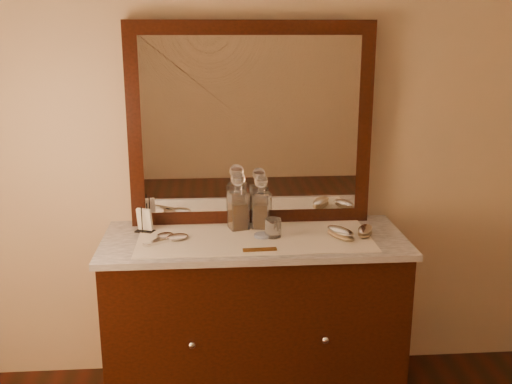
# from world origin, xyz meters

# --- Properties ---
(room_shell) EXTENTS (8.50, 9.00, 2.80)m
(room_shell) POSITION_xyz_m (0.00, 0.00, 1.40)
(room_shell) COLOR black
(room_shell) RESTS_ON ground
(dresser_cabinet) EXTENTS (1.40, 0.55, 0.82)m
(dresser_cabinet) POSITION_xyz_m (0.00, 1.96, 0.41)
(dresser_cabinet) COLOR black
(dresser_cabinet) RESTS_ON floor
(knob_left) EXTENTS (0.04, 0.04, 0.04)m
(knob_left) POSITION_xyz_m (-0.30, 1.67, 0.45)
(knob_left) COLOR silver
(knob_left) RESTS_ON dresser_cabinet
(knob_right) EXTENTS (0.04, 0.04, 0.04)m
(knob_right) POSITION_xyz_m (0.30, 1.67, 0.45)
(knob_right) COLOR silver
(knob_right) RESTS_ON dresser_cabinet
(marble_top) EXTENTS (1.44, 0.59, 0.03)m
(marble_top) POSITION_xyz_m (0.00, 1.96, 0.83)
(marble_top) COLOR white
(marble_top) RESTS_ON dresser_cabinet
(mirror_frame) EXTENTS (1.20, 0.08, 1.00)m
(mirror_frame) POSITION_xyz_m (0.00, 2.20, 1.35)
(mirror_frame) COLOR black
(mirror_frame) RESTS_ON marble_top
(mirror_glass) EXTENTS (1.06, 0.01, 0.86)m
(mirror_glass) POSITION_xyz_m (0.00, 2.17, 1.35)
(mirror_glass) COLOR white
(mirror_glass) RESTS_ON marble_top
(lace_runner) EXTENTS (1.10, 0.45, 0.00)m
(lace_runner) POSITION_xyz_m (0.00, 1.94, 0.85)
(lace_runner) COLOR silver
(lace_runner) RESTS_ON marble_top
(pin_dish) EXTENTS (0.09, 0.09, 0.01)m
(pin_dish) POSITION_xyz_m (0.04, 1.94, 0.86)
(pin_dish) COLOR white
(pin_dish) RESTS_ON lace_runner
(comb) EXTENTS (0.15, 0.04, 0.01)m
(comb) POSITION_xyz_m (0.01, 1.77, 0.86)
(comb) COLOR brown
(comb) RESTS_ON lace_runner
(napkin_rack) EXTENTS (0.10, 0.09, 0.14)m
(napkin_rack) POSITION_xyz_m (-0.53, 2.07, 0.90)
(napkin_rack) COLOR black
(napkin_rack) RESTS_ON marble_top
(decanter_left) EXTENTS (0.11, 0.11, 0.29)m
(decanter_left) POSITION_xyz_m (-0.07, 2.08, 0.97)
(decanter_left) COLOR brown
(decanter_left) RESTS_ON lace_runner
(decanter_right) EXTENTS (0.10, 0.10, 0.27)m
(decanter_right) POSITION_xyz_m (0.04, 2.09, 0.96)
(decanter_right) COLOR brown
(decanter_right) RESTS_ON lace_runner
(brush_near) EXTENTS (0.15, 0.19, 0.05)m
(brush_near) POSITION_xyz_m (0.40, 1.90, 0.88)
(brush_near) COLOR #8E7757
(brush_near) RESTS_ON lace_runner
(brush_far) EXTENTS (0.12, 0.16, 0.04)m
(brush_far) POSITION_xyz_m (0.53, 1.94, 0.87)
(brush_far) COLOR #8E7757
(brush_far) RESTS_ON lace_runner
(hand_mirror_outer) EXTENTS (0.14, 0.19, 0.02)m
(hand_mirror_outer) POSITION_xyz_m (-0.43, 1.96, 0.86)
(hand_mirror_outer) COLOR silver
(hand_mirror_outer) RESTS_ON lace_runner
(hand_mirror_inner) EXTENTS (0.22, 0.17, 0.02)m
(hand_mirror_inner) POSITION_xyz_m (-0.38, 1.93, 0.86)
(hand_mirror_inner) COLOR silver
(hand_mirror_inner) RESTS_ON lace_runner
(tumblers) EXTENTS (0.08, 0.08, 0.09)m
(tumblers) POSITION_xyz_m (0.09, 1.94, 0.90)
(tumblers) COLOR white
(tumblers) RESTS_ON lace_runner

